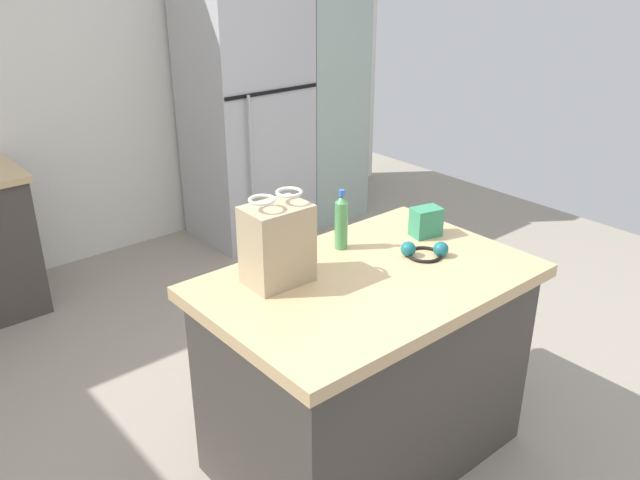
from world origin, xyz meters
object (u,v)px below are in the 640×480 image
Objects in this scene: tall_cabinet at (317,78)px; bottle at (341,222)px; kitchen_island at (366,368)px; ear_defenders at (424,251)px; small_box at (426,222)px; refrigerator at (246,115)px; shopping_bag at (277,244)px.

bottle is at bearing -127.87° from tall_cabinet.
kitchen_island is 0.55m from ear_defenders.
bottle is at bearing 158.88° from small_box.
refrigerator is 5.23× the size of shopping_bag.
tall_cabinet is at bearing 0.02° from refrigerator.
bottle reaches higher than ear_defenders.
kitchen_island is 0.70m from shopping_bag.
ear_defenders is (-1.44, -2.41, -0.21)m from tall_cabinet.
bottle is (-0.95, -2.12, 0.07)m from refrigerator.
small_box is (-0.58, -2.26, 0.02)m from refrigerator.
refrigerator is at bearing 75.68° from small_box.
tall_cabinet is 2.60m from small_box.
small_box is 0.62× the size of ear_defenders.
shopping_bag is 1.69× the size of ear_defenders.
ear_defenders is at bearing -120.85° from tall_cabinet.
shopping_bag is at bearing -169.69° from bottle.
refrigerator reaches higher than bottle.
tall_cabinet is 2.69m from bottle.
refrigerator reaches higher than ear_defenders.
small_box is 0.22m from ear_defenders.
bottle reaches higher than kitchen_island.
shopping_bag is at bearing -132.93° from tall_cabinet.
tall_cabinet is at bearing 60.69° from small_box.
bottle is at bearing 71.64° from kitchen_island.
shopping_bag is 0.40m from bottle.
kitchen_island is at bearing -126.06° from tall_cabinet.
kitchen_island is at bearing -32.75° from shopping_bag.
shopping_bag is 1.35× the size of bottle.
refrigerator is (1.04, 2.38, 0.49)m from kitchen_island.
tall_cabinet is 2.99m from shopping_bag.
tall_cabinet is 6.29× the size of shopping_bag.
kitchen_island is 0.58× the size of tall_cabinet.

